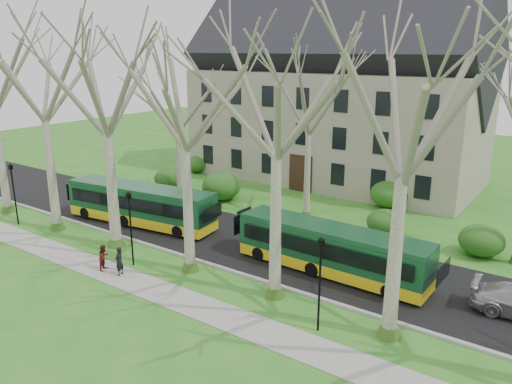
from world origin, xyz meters
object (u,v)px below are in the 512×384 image
bus_follow (331,249)px  pedestrian_a (119,261)px  pedestrian_b (104,257)px  bus_lead (141,204)px

bus_follow → pedestrian_a: bus_follow is taller
bus_follow → pedestrian_b: bus_follow is taller
pedestrian_a → pedestrian_b: size_ratio=1.11×
pedestrian_a → pedestrian_b: 1.25m
bus_lead → bus_follow: 14.64m
bus_follow → pedestrian_b: (-10.51, -6.96, -0.64)m
bus_lead → pedestrian_b: size_ratio=7.81×
bus_lead → pedestrian_a: bearing=-57.7°
pedestrian_b → pedestrian_a: bearing=-109.4°
bus_follow → pedestrian_a: size_ratio=6.76×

